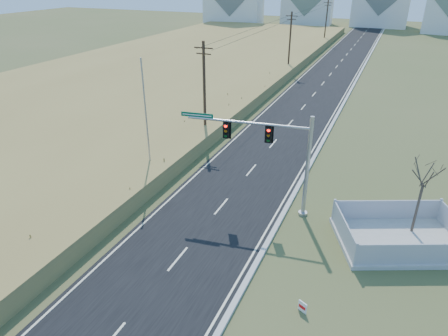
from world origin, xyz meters
TOP-DOWN VIEW (x-y plane):
  - ground at (0.00, 0.00)m, footprint 260.00×260.00m
  - road at (0.00, 50.00)m, footprint 8.00×180.00m
  - curb at (4.15, 50.00)m, footprint 0.30×180.00m
  - reed_marsh at (-24.00, 40.00)m, footprint 38.00×110.00m
  - utility_pole_near at (-6.50, 15.00)m, footprint 1.80×0.26m
  - utility_pole_mid at (-6.50, 45.00)m, footprint 1.80×0.26m
  - utility_pole_far at (-6.50, 75.00)m, footprint 1.80×0.26m
  - condo_nnw at (-18.00, 108.00)m, footprint 14.93×11.17m
  - traffic_signal_mast at (3.47, 5.05)m, footprint 8.48×1.38m
  - fence_enclosure at (11.19, 4.47)m, footprint 8.29×7.16m
  - open_sign at (7.24, -3.00)m, footprint 0.44×0.25m
  - flagpole at (-7.00, 6.21)m, footprint 0.41×0.41m
  - bare_tree at (11.88, 5.72)m, footprint 1.98×1.98m

SIDE VIEW (x-z plane):
  - ground at x=0.00m, z-range 0.00..0.00m
  - road at x=0.00m, z-range 0.00..0.06m
  - curb at x=4.15m, z-range 0.00..0.18m
  - fence_enclosure at x=11.19m, z-range -0.50..1.10m
  - open_sign at x=7.24m, z-range 0.02..0.60m
  - reed_marsh at x=-24.00m, z-range 0.00..1.30m
  - flagpole at x=-7.00m, z-range -0.92..8.17m
  - traffic_signal_mast at x=3.47m, z-range 0.82..7.61m
  - bare_tree at x=11.88m, z-range 1.61..6.86m
  - utility_pole_near at x=-6.50m, z-range 0.18..9.18m
  - utility_pole_mid at x=-6.50m, z-range 0.18..9.18m
  - utility_pole_far at x=-6.50m, z-range 0.18..9.18m
  - condo_nnw at x=-18.00m, z-range -1.58..15.45m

